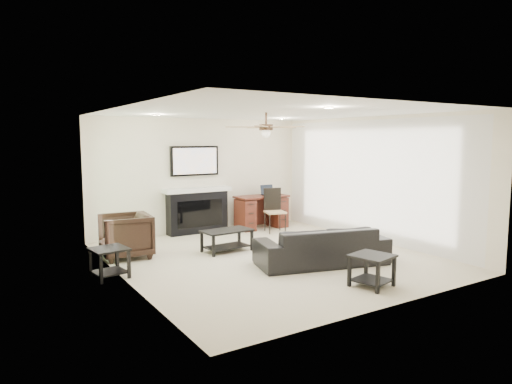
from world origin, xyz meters
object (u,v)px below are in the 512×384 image
Objects in this scene: coffee_table at (227,241)px; desk at (262,212)px; armchair at (126,236)px; fireplace_unit at (197,190)px; sofa at (322,246)px.

coffee_table is 0.74× the size of desk.
fireplace_unit is at bearing 128.20° from armchair.
armchair is 3.56m from desk.
fireplace_unit is (-0.65, 3.40, 0.64)m from sofa.
sofa reaches higher than coffee_table.
fireplace_unit is (1.95, 1.25, 0.57)m from armchair.
sofa is at bearing -79.19° from fireplace_unit.
desk is at bearing -10.97° from fireplace_unit.
armchair reaches higher than coffee_table.
fireplace_unit is at bearing 78.30° from coffee_table.
sofa is 1.12× the size of fireplace_unit.
desk is at bearing 111.24° from armchair.
desk is (1.73, 1.51, 0.18)m from coffee_table.
sofa is 3.52m from fireplace_unit.
fireplace_unit is 1.61m from desk.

